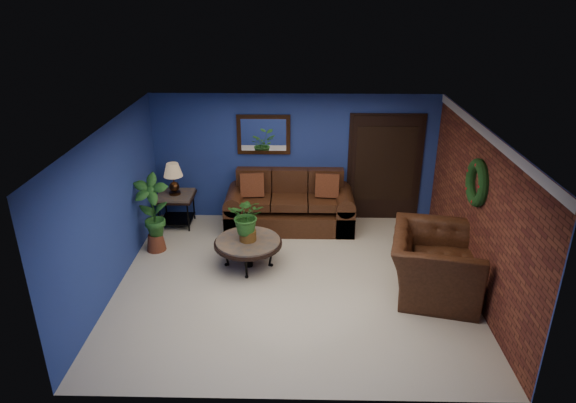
{
  "coord_description": "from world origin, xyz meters",
  "views": [
    {
      "loc": [
        0.07,
        -7.0,
        4.42
      ],
      "look_at": [
        -0.09,
        0.55,
        1.16
      ],
      "focal_mm": 32.0,
      "sensor_mm": 36.0,
      "label": 1
    }
  ],
  "objects_px": {
    "sofa": "(290,208)",
    "armchair": "(435,264)",
    "coffee_table": "(248,243)",
    "end_table": "(176,201)",
    "side_chair": "(305,202)",
    "table_lamp": "(173,175)"
  },
  "relations": [
    {
      "from": "sofa",
      "to": "table_lamp",
      "type": "bearing_deg",
      "value": -178.91
    },
    {
      "from": "coffee_table",
      "to": "side_chair",
      "type": "bearing_deg",
      "value": 59.36
    },
    {
      "from": "coffee_table",
      "to": "end_table",
      "type": "relative_size",
      "value": 1.59
    },
    {
      "from": "sofa",
      "to": "armchair",
      "type": "xyz_separation_m",
      "value": [
        2.24,
        -2.31,
        0.13
      ]
    },
    {
      "from": "end_table",
      "to": "armchair",
      "type": "bearing_deg",
      "value": -26.99
    },
    {
      "from": "armchair",
      "to": "coffee_table",
      "type": "bearing_deg",
      "value": 89.32
    },
    {
      "from": "sofa",
      "to": "armchair",
      "type": "bearing_deg",
      "value": -45.81
    },
    {
      "from": "armchair",
      "to": "end_table",
      "type": "bearing_deg",
      "value": 76.04
    },
    {
      "from": "table_lamp",
      "to": "side_chair",
      "type": "height_order",
      "value": "table_lamp"
    },
    {
      "from": "end_table",
      "to": "armchair",
      "type": "relative_size",
      "value": 0.48
    },
    {
      "from": "table_lamp",
      "to": "armchair",
      "type": "distance_m",
      "value": 5.02
    },
    {
      "from": "sofa",
      "to": "coffee_table",
      "type": "bearing_deg",
      "value": -112.41
    },
    {
      "from": "table_lamp",
      "to": "side_chair",
      "type": "xyz_separation_m",
      "value": [
        2.51,
        0.06,
        -0.56
      ]
    },
    {
      "from": "end_table",
      "to": "side_chair",
      "type": "relative_size",
      "value": 0.84
    },
    {
      "from": "coffee_table",
      "to": "side_chair",
      "type": "distance_m",
      "value": 1.88
    },
    {
      "from": "sofa",
      "to": "armchair",
      "type": "relative_size",
      "value": 1.63
    },
    {
      "from": "table_lamp",
      "to": "side_chair",
      "type": "distance_m",
      "value": 2.57
    },
    {
      "from": "coffee_table",
      "to": "end_table",
      "type": "bearing_deg",
      "value": 134.79
    },
    {
      "from": "coffee_table",
      "to": "armchair",
      "type": "relative_size",
      "value": 0.76
    },
    {
      "from": "side_chair",
      "to": "armchair",
      "type": "xyz_separation_m",
      "value": [
        1.94,
        -2.33,
        0.01
      ]
    },
    {
      "from": "side_chair",
      "to": "armchair",
      "type": "bearing_deg",
      "value": -42.16
    },
    {
      "from": "coffee_table",
      "to": "end_table",
      "type": "height_order",
      "value": "end_table"
    }
  ]
}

